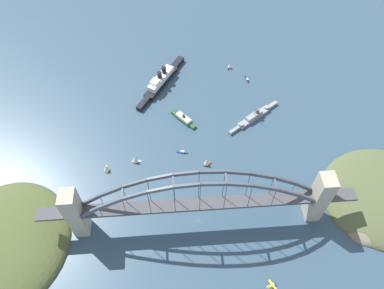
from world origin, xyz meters
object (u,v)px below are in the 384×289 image
Objects in this scene: small_boat_2 at (207,162)px; seaplane_taxiing_near_bridge at (272,286)px; small_boat_5 at (247,79)px; ocean_liner at (161,80)px; small_boat_4 at (106,168)px; small_boat_3 at (230,65)px; small_boat_1 at (135,159)px; naval_cruiser at (254,117)px; harbor_ferry_steamer at (184,119)px; harbor_arch_bridge at (199,204)px; small_boat_0 at (182,152)px.

seaplane_taxiing_near_bridge is at bearing -71.39° from small_boat_2.
small_boat_2 is at bearing -117.01° from small_boat_5.
ocean_liner reaches higher than small_boat_4.
ocean_liner reaches higher than small_boat_2.
ocean_liner is 85.76m from small_boat_3.
small_boat_3 is at bearing 49.47° from small_boat_1.
harbor_ferry_steamer is (-75.88, 2.76, -0.34)m from naval_cruiser.
small_boat_4 is at bearing -143.04° from harbor_ferry_steamer.
small_boat_1 is 0.88× the size of small_boat_5.
small_boat_3 is (-15.33, 81.99, 1.03)m from naval_cruiser.
naval_cruiser is at bearing 44.65° from small_boat_2.
small_boat_2 is at bearing -0.10° from small_boat_4.
seaplane_taxiing_near_bridge is at bearing -94.61° from small_boat_5.
seaplane_taxiing_near_bridge is at bearing -90.30° from small_boat_3.
seaplane_taxiing_near_bridge is at bearing -95.43° from naval_cruiser.
ocean_liner reaches higher than seaplane_taxiing_near_bridge.
harbor_arch_bridge reaches higher than small_boat_2.
naval_cruiser is (69.59, 115.16, -29.78)m from harbor_arch_bridge.
seaplane_taxiing_near_bridge is (-16.66, -175.12, -0.96)m from naval_cruiser.
harbor_arch_bridge is at bearing -80.72° from ocean_liner.
small_boat_3 is at bearing 52.61° from harbor_ferry_steamer.
harbor_ferry_steamer is 2.85× the size of small_boat_2.
small_boat_0 is at bearing 97.66° from harbor_arch_bridge.
ocean_liner is 10.07× the size of small_boat_3.
small_boat_4 is at bearing -167.57° from small_boat_0.
naval_cruiser is at bearing -31.47° from ocean_liner.
harbor_arch_bridge is 206.50m from small_boat_3.
ocean_liner is 61.66m from harbor_ferry_steamer.
small_boat_4 is at bearing 179.90° from small_boat_2.
small_boat_0 is at bearing -153.62° from naval_cruiser.
small_boat_0 is 128.83m from small_boat_5.
small_boat_4 is at bearing 139.00° from seaplane_taxiing_near_bridge.
harbor_arch_bridge is 3.07× the size of ocean_liner.
small_boat_3 reaches higher than small_boat_0.
harbor_ferry_steamer reaches higher than small_boat_0.
harbor_arch_bridge is at bearing -82.34° from small_boat_0.
ocean_liner is 115.21m from naval_cruiser.
ocean_liner is 2.93× the size of harbor_ferry_steamer.
seaplane_taxiing_near_bridge is 181.75m from small_boat_4.
small_boat_2 reaches higher than seaplane_taxiing_near_bridge.
small_boat_2 reaches higher than small_boat_4.
small_boat_5 is at bearing 36.11° from harbor_ferry_steamer.
seaplane_taxiing_near_bridge is 0.91× the size of small_boat_4.
small_boat_2 is at bearing -135.35° from naval_cruiser.
seaplane_taxiing_near_bridge is at bearing -70.87° from ocean_liner.
small_boat_0 is (-79.77, -39.56, -2.09)m from naval_cruiser.
small_boat_2 is at bearing -35.61° from small_boat_0.
harbor_arch_bridge is at bearing -35.15° from small_boat_4.
small_boat_0 is 75.89m from small_boat_4.
small_boat_3 is at bearing 74.61° from harbor_arch_bridge.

